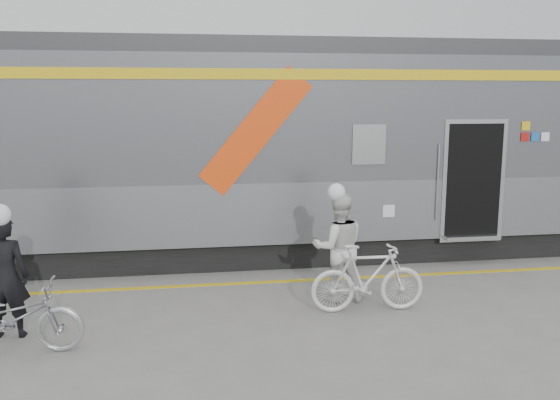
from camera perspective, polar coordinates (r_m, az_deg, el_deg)
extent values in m
plane|color=slate|center=(8.02, -1.21, -12.72)|extent=(90.00, 90.00, 0.00)
cube|color=black|center=(12.23, 5.31, -3.46)|extent=(24.00, 2.70, 0.50)
cube|color=#9EA0A5|center=(12.07, 5.37, 0.23)|extent=(24.00, 3.00, 1.10)
cube|color=slate|center=(11.90, 5.50, 8.08)|extent=(24.00, 3.00, 2.20)
cube|color=#38383A|center=(11.93, 5.61, 14.09)|extent=(24.00, 2.64, 0.30)
cube|color=gold|center=(10.44, 7.66, 11.88)|extent=(24.00, 0.02, 0.18)
cube|color=#EF440E|center=(10.10, -2.38, 6.63)|extent=(1.96, 0.01, 2.19)
cube|color=black|center=(10.53, 8.55, 5.31)|extent=(0.55, 0.02, 0.65)
cube|color=black|center=(11.55, 17.67, 1.86)|extent=(1.05, 0.45, 2.10)
cube|color=silver|center=(11.36, 18.14, 1.71)|extent=(1.20, 0.02, 2.25)
cylinder|color=silver|center=(11.05, 14.94, 1.64)|extent=(0.04, 0.04, 1.40)
cube|color=silver|center=(11.52, 17.94, -3.40)|extent=(1.05, 0.25, 0.06)
cube|color=gold|center=(11.73, 22.58, 6.60)|extent=(0.16, 0.01, 0.16)
cube|color=#A31712|center=(11.74, 22.52, 5.63)|extent=(0.16, 0.01, 0.16)
cube|color=#1B5DB1|center=(11.85, 23.35, 5.60)|extent=(0.16, 0.01, 0.16)
cube|color=silver|center=(11.95, 24.17, 5.58)|extent=(0.16, 0.01, 0.16)
cube|color=silver|center=(10.82, 10.42, -1.05)|extent=(0.22, 0.01, 0.22)
cube|color=gold|center=(10.02, -2.86, -7.97)|extent=(24.00, 0.12, 0.01)
imported|color=black|center=(8.43, -24.94, -6.71)|extent=(0.60, 0.40, 1.62)
imported|color=#AFB0B7|center=(7.98, -24.43, -10.34)|extent=(1.71, 0.64, 0.89)
imported|color=silver|center=(9.04, 5.65, -4.55)|extent=(0.83, 0.66, 1.66)
imported|color=silver|center=(8.70, 8.45, -7.44)|extent=(1.69, 0.53, 1.01)
sphere|color=white|center=(8.85, 5.76, 1.49)|extent=(0.27, 0.27, 0.27)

